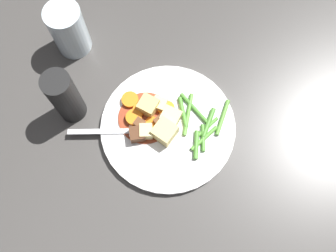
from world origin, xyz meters
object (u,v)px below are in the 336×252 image
potato_chunk_2 (159,104)px  potato_chunk_4 (146,132)px  potato_chunk_1 (169,116)px  meat_chunk_2 (162,120)px  meat_chunk_0 (140,124)px  pepper_mill (65,97)px  carrot_slice_2 (130,100)px  water_glass (69,30)px  carrot_slice_4 (134,118)px  potato_chunk_0 (148,106)px  potato_chunk_3 (164,132)px  fork (118,131)px  dinner_plate (168,127)px  carrot_slice_1 (166,109)px  meat_chunk_1 (137,134)px  carrot_slice_3 (139,110)px  carrot_slice_0 (153,125)px

potato_chunk_2 → potato_chunk_4: size_ratio=1.01×
potato_chunk_1 → meat_chunk_2: potato_chunk_1 is taller
meat_chunk_0 → pepper_mill: (0.14, 0.01, 0.04)m
carrot_slice_2 → potato_chunk_2: (-0.06, -0.01, 0.00)m
carrot_slice_2 → meat_chunk_0: 0.05m
meat_chunk_0 → water_glass: 0.23m
potato_chunk_2 → pepper_mill: (0.16, 0.06, 0.04)m
water_glass → carrot_slice_4: bearing=148.0°
carrot_slice_2 → potato_chunk_0: size_ratio=0.98×
potato_chunk_3 → carrot_slice_2: bearing=-24.6°
pepper_mill → potato_chunk_3: bearing=-176.0°
potato_chunk_3 → fork: size_ratio=0.23×
dinner_plate → pepper_mill: size_ratio=1.96×
potato_chunk_2 → meat_chunk_2: bearing=121.1°
carrot_slice_4 → water_glass: bearing=-32.0°
dinner_plate → carrot_slice_4: bearing=8.7°
carrot_slice_1 → potato_chunk_0: bearing=17.1°
potato_chunk_3 → meat_chunk_1: (0.04, 0.02, -0.00)m
carrot_slice_3 → potato_chunk_2: bearing=-143.6°
carrot_slice_1 → carrot_slice_4: bearing=37.7°
carrot_slice_4 → meat_chunk_1: meat_chunk_1 is taller
potato_chunk_3 → fork: 0.09m
potato_chunk_1 → meat_chunk_2: 0.01m
carrot_slice_1 → potato_chunk_3: 0.05m
potato_chunk_4 → water_glass: size_ratio=0.23×
meat_chunk_1 → fork: bearing=8.0°
carrot_slice_1 → fork: bearing=46.2°
potato_chunk_2 → carrot_slice_0: bearing=93.1°
fork → potato_chunk_3: bearing=-162.3°
meat_chunk_1 → fork: meat_chunk_1 is taller
meat_chunk_0 → potato_chunk_4: bearing=147.1°
potato_chunk_2 → meat_chunk_1: meat_chunk_1 is taller
carrot_slice_4 → water_glass: water_glass is taller
potato_chunk_2 → carrot_slice_2: bearing=10.0°
potato_chunk_2 → fork: size_ratio=0.15×
carrot_slice_1 → carrot_slice_2: size_ratio=1.01×
meat_chunk_0 → meat_chunk_2: (-0.04, -0.02, 0.00)m
potato_chunk_1 → fork: 0.10m
potato_chunk_2 → meat_chunk_2: size_ratio=1.08×
carrot_slice_3 → carrot_slice_4: (0.00, 0.02, 0.00)m
potato_chunk_0 → pepper_mill: (0.14, 0.05, 0.04)m
potato_chunk_0 → potato_chunk_3: same height
carrot_slice_2 → carrot_slice_0: bearing=151.4°
water_glass → potato_chunk_3: bearing=153.8°
carrot_slice_3 → meat_chunk_0: size_ratio=1.29×
carrot_slice_3 → meat_chunk_0: bearing=114.5°
meat_chunk_0 → pepper_mill: pepper_mill is taller
water_glass → meat_chunk_2: bearing=156.9°
potato_chunk_3 → water_glass: size_ratio=0.35×
dinner_plate → potato_chunk_4: 0.05m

